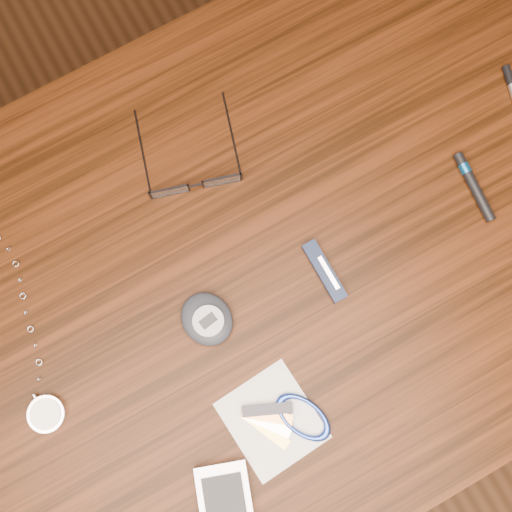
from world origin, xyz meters
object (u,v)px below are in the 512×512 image
(pocket_watch, at_px, (45,408))
(notepad_keys, at_px, (288,419))
(eyeglasses, at_px, (195,181))
(desk, at_px, (245,286))
(pocket_knife, at_px, (324,271))
(pedometer, at_px, (207,319))

(pocket_watch, height_order, notepad_keys, pocket_watch)
(eyeglasses, distance_m, notepad_keys, 0.32)
(eyeglasses, height_order, pocket_watch, eyeglasses)
(eyeglasses, bearing_deg, pocket_watch, -151.00)
(desk, height_order, pocket_watch, pocket_watch)
(pocket_watch, relative_size, pocket_knife, 3.25)
(pocket_watch, height_order, pedometer, pedometer)
(desk, height_order, eyeglasses, eyeglasses)
(pedometer, bearing_deg, pocket_watch, 179.70)
(pedometer, bearing_deg, notepad_keys, -79.60)
(pedometer, bearing_deg, pocket_knife, -6.61)
(eyeglasses, relative_size, notepad_keys, 1.19)
(desk, relative_size, pedometer, 12.90)
(pocket_knife, bearing_deg, eyeglasses, 115.64)
(notepad_keys, bearing_deg, pedometer, 100.40)
(pocket_watch, distance_m, notepad_keys, 0.29)
(eyeglasses, xyz_separation_m, pocket_watch, (-0.29, -0.16, -0.01))
(pedometer, distance_m, pocket_knife, 0.16)
(eyeglasses, relative_size, pedometer, 1.97)
(eyeglasses, height_order, pocket_knife, eyeglasses)
(notepad_keys, bearing_deg, pocket_knife, 45.99)
(desk, xyz_separation_m, pocket_knife, (0.09, -0.05, 0.11))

